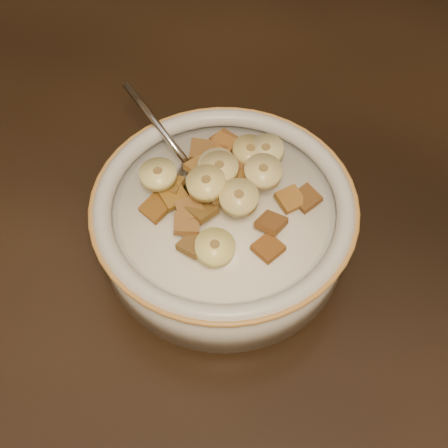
% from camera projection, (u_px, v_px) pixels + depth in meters
% --- Properties ---
extents(floor, '(4.00, 4.50, 0.10)m').
position_uv_depth(floor, '(162.00, 413.00, 1.28)').
color(floor, '#422816').
rests_on(floor, ground).
extents(table, '(1.41, 0.92, 0.04)m').
position_uv_depth(table, '(99.00, 165.00, 0.64)').
color(table, black).
rests_on(table, floor).
extents(chair, '(0.50, 0.50, 1.00)m').
position_uv_depth(chair, '(338.00, 5.00, 1.17)').
color(chair, black).
rests_on(chair, floor).
extents(cereal_bowl, '(0.21, 0.21, 0.05)m').
position_uv_depth(cereal_bowl, '(224.00, 227.00, 0.54)').
color(cereal_bowl, silver).
rests_on(cereal_bowl, table).
extents(milk, '(0.18, 0.18, 0.00)m').
position_uv_depth(milk, '(224.00, 210.00, 0.52)').
color(milk, '#EFE6CF').
rests_on(milk, cereal_bowl).
extents(spoon, '(0.06, 0.06, 0.01)m').
position_uv_depth(spoon, '(201.00, 181.00, 0.53)').
color(spoon, silver).
rests_on(spoon, cereal_bowl).
extents(cereal_square_0, '(0.03, 0.03, 0.01)m').
position_uv_depth(cereal_square_0, '(306.00, 198.00, 0.52)').
color(cereal_square_0, brown).
rests_on(cereal_square_0, milk).
extents(cereal_square_1, '(0.02, 0.02, 0.01)m').
position_uv_depth(cereal_square_1, '(170.00, 185.00, 0.52)').
color(cereal_square_1, brown).
rests_on(cereal_square_1, milk).
extents(cereal_square_2, '(0.03, 0.03, 0.01)m').
position_uv_depth(cereal_square_2, '(214.00, 151.00, 0.55)').
color(cereal_square_2, brown).
rests_on(cereal_square_2, milk).
extents(cereal_square_3, '(0.03, 0.03, 0.01)m').
position_uv_depth(cereal_square_3, '(268.00, 248.00, 0.49)').
color(cereal_square_3, brown).
rests_on(cereal_square_3, milk).
extents(cereal_square_4, '(0.03, 0.03, 0.01)m').
position_uv_depth(cereal_square_4, '(223.00, 192.00, 0.50)').
color(cereal_square_4, brown).
rests_on(cereal_square_4, milk).
extents(cereal_square_5, '(0.03, 0.03, 0.01)m').
position_uv_depth(cereal_square_5, '(246.00, 183.00, 0.51)').
color(cereal_square_5, olive).
rests_on(cereal_square_5, milk).
extents(cereal_square_6, '(0.03, 0.03, 0.01)m').
position_uv_depth(cereal_square_6, '(173.00, 196.00, 0.51)').
color(cereal_square_6, '#9D6925').
rests_on(cereal_square_6, milk).
extents(cereal_square_7, '(0.03, 0.03, 0.01)m').
position_uv_depth(cereal_square_7, '(200.00, 167.00, 0.53)').
color(cereal_square_7, '#9B6923').
rests_on(cereal_square_7, milk).
extents(cereal_square_8, '(0.03, 0.03, 0.01)m').
position_uv_depth(cereal_square_8, '(163.00, 178.00, 0.53)').
color(cereal_square_8, brown).
rests_on(cereal_square_8, milk).
extents(cereal_square_9, '(0.03, 0.03, 0.01)m').
position_uv_depth(cereal_square_9, '(207.00, 190.00, 0.50)').
color(cereal_square_9, '#98582E').
rests_on(cereal_square_9, milk).
extents(cereal_square_10, '(0.03, 0.03, 0.01)m').
position_uv_depth(cereal_square_10, '(194.00, 245.00, 0.48)').
color(cereal_square_10, brown).
rests_on(cereal_square_10, milk).
extents(cereal_square_11, '(0.03, 0.03, 0.01)m').
position_uv_depth(cereal_square_11, '(223.00, 145.00, 0.55)').
color(cereal_square_11, '#925F28').
rests_on(cereal_square_11, milk).
extents(cereal_square_12, '(0.03, 0.03, 0.01)m').
position_uv_depth(cereal_square_12, '(220.00, 190.00, 0.50)').
color(cereal_square_12, brown).
rests_on(cereal_square_12, milk).
extents(cereal_square_13, '(0.03, 0.03, 0.01)m').
position_uv_depth(cereal_square_13, '(290.00, 199.00, 0.52)').
color(cereal_square_13, '#8F5D25').
rests_on(cereal_square_13, milk).
extents(cereal_square_14, '(0.03, 0.03, 0.01)m').
position_uv_depth(cereal_square_14, '(271.00, 223.00, 0.50)').
color(cereal_square_14, brown).
rests_on(cereal_square_14, milk).
extents(cereal_square_15, '(0.03, 0.03, 0.01)m').
position_uv_depth(cereal_square_15, '(225.00, 180.00, 0.51)').
color(cereal_square_15, '#633711').
rests_on(cereal_square_15, milk).
extents(cereal_square_16, '(0.03, 0.03, 0.01)m').
position_uv_depth(cereal_square_16, '(225.00, 140.00, 0.56)').
color(cereal_square_16, brown).
rests_on(cereal_square_16, milk).
extents(cereal_square_17, '(0.03, 0.03, 0.01)m').
position_uv_depth(cereal_square_17, '(155.00, 208.00, 0.51)').
color(cereal_square_17, brown).
rests_on(cereal_square_17, milk).
extents(cereal_square_18, '(0.02, 0.02, 0.01)m').
position_uv_depth(cereal_square_18, '(202.00, 150.00, 0.54)').
color(cereal_square_18, brown).
rests_on(cereal_square_18, milk).
extents(cereal_square_19, '(0.03, 0.03, 0.01)m').
position_uv_depth(cereal_square_19, '(190.00, 209.00, 0.50)').
color(cereal_square_19, brown).
rests_on(cereal_square_19, milk).
extents(cereal_square_20, '(0.03, 0.03, 0.01)m').
position_uv_depth(cereal_square_20, '(202.00, 210.00, 0.50)').
color(cereal_square_20, brown).
rests_on(cereal_square_20, milk).
extents(cereal_square_21, '(0.02, 0.02, 0.01)m').
position_uv_depth(cereal_square_21, '(187.00, 223.00, 0.49)').
color(cereal_square_21, brown).
rests_on(cereal_square_21, milk).
extents(cereal_square_22, '(0.03, 0.03, 0.01)m').
position_uv_depth(cereal_square_22, '(247.00, 171.00, 0.52)').
color(cereal_square_22, brown).
rests_on(cereal_square_22, milk).
extents(banana_slice_0, '(0.04, 0.04, 0.01)m').
position_uv_depth(banana_slice_0, '(215.00, 248.00, 0.47)').
color(banana_slice_0, '#F4E980').
rests_on(banana_slice_0, milk).
extents(banana_slice_1, '(0.04, 0.04, 0.02)m').
position_uv_depth(banana_slice_1, '(239.00, 198.00, 0.48)').
color(banana_slice_1, '#E6CA70').
rests_on(banana_slice_1, milk).
extents(banana_slice_2, '(0.04, 0.04, 0.01)m').
position_uv_depth(banana_slice_2, '(158.00, 174.00, 0.51)').
color(banana_slice_2, '#F3E184').
rests_on(banana_slice_2, milk).
extents(banana_slice_3, '(0.04, 0.04, 0.02)m').
position_uv_depth(banana_slice_3, '(217.00, 166.00, 0.51)').
color(banana_slice_3, beige).
rests_on(banana_slice_3, milk).
extents(banana_slice_4, '(0.04, 0.04, 0.01)m').
position_uv_depth(banana_slice_4, '(219.00, 168.00, 0.50)').
color(banana_slice_4, '#D2C189').
rests_on(banana_slice_4, milk).
extents(banana_slice_5, '(0.04, 0.04, 0.01)m').
position_uv_depth(banana_slice_5, '(206.00, 183.00, 0.49)').
color(banana_slice_5, '#DFC66B').
rests_on(banana_slice_5, milk).
extents(banana_slice_6, '(0.03, 0.03, 0.01)m').
position_uv_depth(banana_slice_6, '(250.00, 151.00, 0.53)').
color(banana_slice_6, '#D3BB64').
rests_on(banana_slice_6, milk).
extents(banana_slice_7, '(0.03, 0.03, 0.01)m').
position_uv_depth(banana_slice_7, '(266.00, 151.00, 0.53)').
color(banana_slice_7, '#E9D48C').
rests_on(banana_slice_7, milk).
extents(banana_slice_8, '(0.04, 0.04, 0.01)m').
position_uv_depth(banana_slice_8, '(263.00, 172.00, 0.50)').
color(banana_slice_8, '#FCE799').
rests_on(banana_slice_8, milk).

